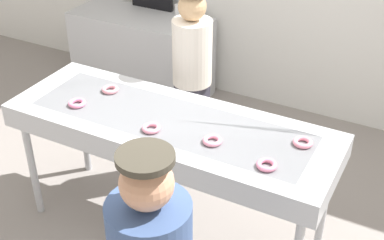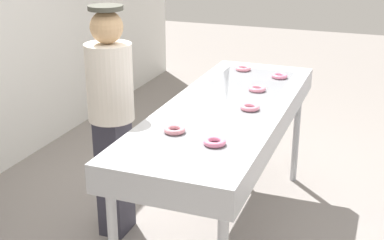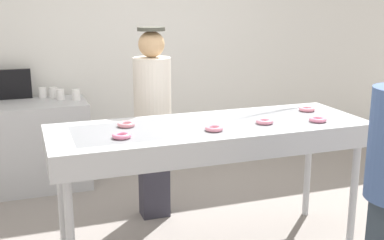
% 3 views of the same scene
% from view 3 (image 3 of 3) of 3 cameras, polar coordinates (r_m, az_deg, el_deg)
% --- Properties ---
extents(back_wall, '(8.00, 0.12, 2.83)m').
position_cam_3_polar(back_wall, '(5.53, -6.50, 9.28)').
color(back_wall, white).
rests_on(back_wall, ground).
extents(fryer_conveyor, '(2.28, 0.79, 1.00)m').
position_cam_3_polar(fryer_conveyor, '(3.50, 2.15, -1.87)').
color(fryer_conveyor, '#B7BABF').
rests_on(fryer_conveyor, ground).
extents(strawberry_donut_0, '(0.17, 0.17, 0.03)m').
position_cam_3_polar(strawberry_donut_0, '(3.65, 14.52, 0.05)').
color(strawberry_donut_0, pink).
rests_on(strawberry_donut_0, fryer_conveyor).
extents(strawberry_donut_1, '(0.17, 0.17, 0.03)m').
position_cam_3_polar(strawberry_donut_1, '(3.98, 13.32, 1.25)').
color(strawberry_donut_1, pink).
rests_on(strawberry_donut_1, fryer_conveyor).
extents(strawberry_donut_2, '(0.13, 0.13, 0.03)m').
position_cam_3_polar(strawberry_donut_2, '(3.43, -7.72, -0.51)').
color(strawberry_donut_2, pink).
rests_on(strawberry_donut_2, fryer_conveyor).
extents(strawberry_donut_3, '(0.15, 0.15, 0.03)m').
position_cam_3_polar(strawberry_donut_3, '(3.30, 2.60, -0.99)').
color(strawberry_donut_3, pink).
rests_on(strawberry_donut_3, fryer_conveyor).
extents(strawberry_donut_4, '(0.14, 0.14, 0.03)m').
position_cam_3_polar(strawberry_donut_4, '(3.16, -8.25, -1.83)').
color(strawberry_donut_4, pink).
rests_on(strawberry_donut_4, fryer_conveyor).
extents(strawberry_donut_5, '(0.18, 0.18, 0.03)m').
position_cam_3_polar(strawberry_donut_5, '(3.52, 8.50, -0.17)').
color(strawberry_donut_5, pink).
rests_on(strawberry_donut_5, fryer_conveyor).
extents(worker_baker, '(0.31, 0.31, 1.64)m').
position_cam_3_polar(worker_baker, '(4.12, -4.61, 0.69)').
color(worker_baker, '#32303D').
rests_on(worker_baker, ground).
extents(prep_counter, '(1.50, 0.61, 0.87)m').
position_cam_3_polar(prep_counter, '(5.13, -20.45, -3.05)').
color(prep_counter, '#B7BABF').
rests_on(prep_counter, ground).
extents(paper_cup_0, '(0.08, 0.08, 0.11)m').
position_cam_3_polar(paper_cup_0, '(5.02, -13.44, 2.89)').
color(paper_cup_0, white).
rests_on(paper_cup_0, prep_counter).
extents(paper_cup_1, '(0.08, 0.08, 0.11)m').
position_cam_3_polar(paper_cup_1, '(5.07, -15.20, 2.89)').
color(paper_cup_1, white).
rests_on(paper_cup_1, prep_counter).
extents(paper_cup_2, '(0.08, 0.08, 0.11)m').
position_cam_3_polar(paper_cup_2, '(5.18, -15.94, 3.08)').
color(paper_cup_2, white).
rests_on(paper_cup_2, prep_counter).
extents(paper_cup_3, '(0.08, 0.08, 0.11)m').
position_cam_3_polar(paper_cup_3, '(5.23, -17.11, 3.08)').
color(paper_cup_3, white).
rests_on(paper_cup_3, prep_counter).
extents(menu_display, '(0.49, 0.04, 0.30)m').
position_cam_3_polar(menu_display, '(5.25, -20.98, 3.89)').
color(menu_display, black).
rests_on(menu_display, prep_counter).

